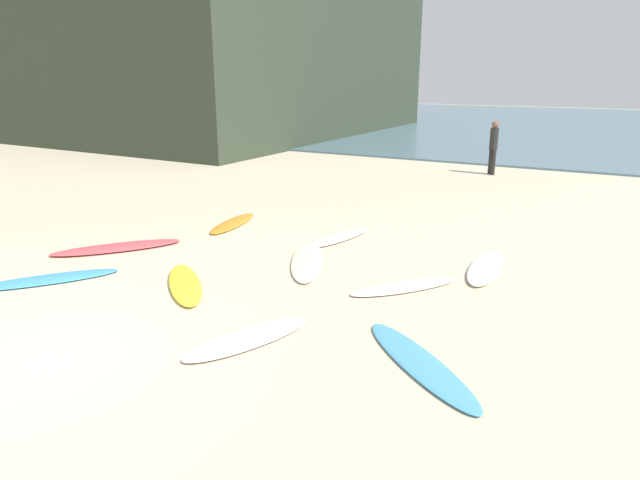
# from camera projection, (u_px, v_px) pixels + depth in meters

# --- Properties ---
(ground_plane) EXTENTS (120.00, 120.00, 0.00)m
(ground_plane) POSITION_uv_depth(u_px,v_px,m) (46.00, 360.00, 6.89)
(ground_plane) COLOR beige
(ocean_water) EXTENTS (120.00, 40.00, 0.08)m
(ocean_water) POSITION_uv_depth(u_px,v_px,m) (529.00, 123.00, 38.75)
(ocean_water) COLOR slate
(ocean_water) RESTS_ON ground_plane
(coastal_headland) EXTENTS (31.59, 22.23, 8.19)m
(coastal_headland) POSITION_uv_depth(u_px,v_px,m) (137.00, 62.00, 36.34)
(coastal_headland) COLOR #333D2D
(coastal_headland) RESTS_ON ground_plane
(surfboard_0) EXTENTS (1.61, 2.37, 0.07)m
(surfboard_0) POSITION_uv_depth(u_px,v_px,m) (307.00, 261.00, 10.42)
(surfboard_0) COLOR #EBEBC0
(surfboard_0) RESTS_ON ground_plane
(surfboard_1) EXTENTS (2.14, 1.90, 0.06)m
(surfboard_1) POSITION_uv_depth(u_px,v_px,m) (420.00, 363.00, 6.76)
(surfboard_1) COLOR #4C9FD4
(surfboard_1) RESTS_ON ground_plane
(surfboard_2) EXTENTS (2.02, 2.34, 0.09)m
(surfboard_2) POSITION_uv_depth(u_px,v_px,m) (117.00, 247.00, 11.19)
(surfboard_2) COLOR #E04F55
(surfboard_2) RESTS_ON ground_plane
(surfboard_3) EXTENTS (0.68, 2.07, 0.09)m
(surfboard_3) POSITION_uv_depth(u_px,v_px,m) (486.00, 268.00, 10.03)
(surfboard_3) COLOR white
(surfboard_3) RESTS_ON ground_plane
(surfboard_4) EXTENTS (1.82, 1.76, 0.09)m
(surfboard_4) POSITION_uv_depth(u_px,v_px,m) (185.00, 284.00, 9.25)
(surfboard_4) COLOR yellow
(surfboard_4) RESTS_ON ground_plane
(surfboard_5) EXTENTS (0.85, 2.04, 0.07)m
(surfboard_5) POSITION_uv_depth(u_px,v_px,m) (233.00, 223.00, 13.03)
(surfboard_5) COLOR orange
(surfboard_5) RESTS_ON ground_plane
(surfboard_6) EXTENTS (1.60, 1.81, 0.06)m
(surfboard_6) POSITION_uv_depth(u_px,v_px,m) (404.00, 287.00, 9.17)
(surfboard_6) COLOR silver
(surfboard_6) RESTS_ON ground_plane
(surfboard_7) EXTENTS (1.23, 2.02, 0.08)m
(surfboard_7) POSITION_uv_depth(u_px,v_px,m) (249.00, 338.00, 7.38)
(surfboard_7) COLOR white
(surfboard_7) RESTS_ON ground_plane
(surfboard_8) EXTENTS (0.92, 1.98, 0.08)m
(surfboard_8) POSITION_uv_depth(u_px,v_px,m) (338.00, 237.00, 11.89)
(surfboard_8) COLOR #F6DCCD
(surfboard_8) RESTS_ON ground_plane
(surfboard_9) EXTENTS (1.83, 2.19, 0.06)m
(surfboard_9) POSITION_uv_depth(u_px,v_px,m) (46.00, 280.00, 9.48)
(surfboard_9) COLOR #449FDA
(surfboard_9) RESTS_ON ground_plane
(beachgoer_near) EXTENTS (0.40, 0.40, 1.84)m
(beachgoer_near) POSITION_uv_depth(u_px,v_px,m) (493.00, 145.00, 19.20)
(beachgoer_near) COLOR black
(beachgoer_near) RESTS_ON ground_plane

